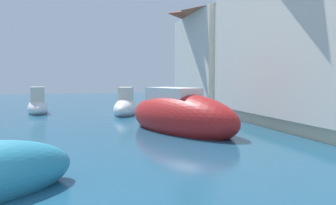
# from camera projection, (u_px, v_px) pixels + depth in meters

# --- Properties ---
(quay_promenade) EXTENTS (44.00, 32.00, 0.50)m
(quay_promenade) POSITION_uv_depth(u_px,v_px,m) (200.00, 197.00, 4.94)
(quay_promenade) COLOR beige
(quay_promenade) RESTS_ON ground
(moored_boat_2) EXTENTS (2.14, 3.86, 1.76)m
(moored_boat_2) POSITION_uv_depth(u_px,v_px,m) (126.00, 106.00, 18.68)
(moored_boat_2) COLOR white
(moored_boat_2) RESTS_ON ground
(moored_boat_5) EXTENTS (1.48, 3.32, 1.75)m
(moored_boat_5) POSITION_uv_depth(u_px,v_px,m) (38.00, 106.00, 19.16)
(moored_boat_5) COLOR white
(moored_boat_5) RESTS_ON ground
(moored_boat_6) EXTENTS (4.13, 5.99, 2.09)m
(moored_boat_6) POSITION_uv_depth(u_px,v_px,m) (180.00, 116.00, 12.62)
(moored_boat_6) COLOR #B21E1E
(moored_boat_6) RESTS_ON ground
(waterfront_building_main) EXTENTS (6.71, 10.51, 8.86)m
(waterfront_building_main) POSITION_uv_depth(u_px,v_px,m) (332.00, 8.00, 13.90)
(waterfront_building_main) COLOR beige
(waterfront_building_main) RESTS_ON quay_promenade
(waterfront_building_annex) EXTENTS (6.57, 7.46, 6.93)m
(waterfront_building_annex) POSITION_uv_depth(u_px,v_px,m) (231.00, 50.00, 23.14)
(waterfront_building_annex) COLOR beige
(waterfront_building_annex) RESTS_ON quay_promenade
(waterfront_building_far) EXTENTS (5.86, 10.21, 6.79)m
(waterfront_building_far) POSITION_uv_depth(u_px,v_px,m) (240.00, 49.00, 21.90)
(waterfront_building_far) COLOR beige
(waterfront_building_far) RESTS_ON quay_promenade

